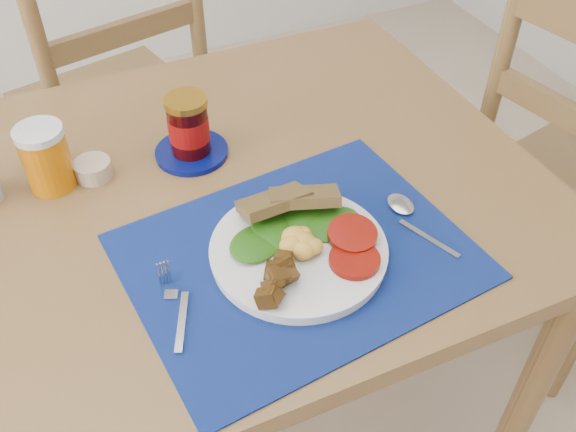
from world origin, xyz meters
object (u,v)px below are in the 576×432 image
(breakfast_plate, at_px, (296,250))
(juice_glass, at_px, (46,159))
(chair_far, at_px, (113,71))
(jam_on_saucer, at_px, (189,131))

(breakfast_plate, height_order, juice_glass, juice_glass)
(chair_far, relative_size, breakfast_plate, 4.48)
(breakfast_plate, xyz_separation_m, jam_on_saucer, (-0.07, 0.32, 0.03))
(breakfast_plate, relative_size, jam_on_saucer, 2.01)
(breakfast_plate, relative_size, juice_glass, 2.44)
(juice_glass, bearing_deg, jam_on_saucer, -3.89)
(jam_on_saucer, bearing_deg, breakfast_plate, -78.40)
(breakfast_plate, distance_m, jam_on_saucer, 0.33)
(breakfast_plate, bearing_deg, jam_on_saucer, 106.83)
(chair_far, distance_m, breakfast_plate, 0.95)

